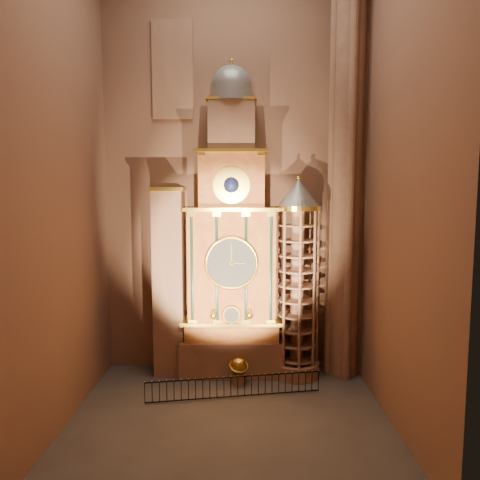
{
  "coord_description": "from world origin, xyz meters",
  "views": [
    {
      "loc": [
        0.52,
        -17.82,
        9.7
      ],
      "look_at": [
        0.45,
        3.0,
        7.6
      ],
      "focal_mm": 32.0,
      "sensor_mm": 36.0,
      "label": 1
    }
  ],
  "objects_px": {
    "stair_turret": "(297,280)",
    "iron_railing": "(234,387)",
    "astronomical_clock": "(232,253)",
    "portrait_tower": "(169,281)",
    "celestial_globe": "(239,369)"
  },
  "relations": [
    {
      "from": "stair_turret",
      "to": "iron_railing",
      "type": "distance_m",
      "value": 6.37
    },
    {
      "from": "astronomical_clock",
      "to": "stair_turret",
      "type": "bearing_deg",
      "value": -4.3
    },
    {
      "from": "portrait_tower",
      "to": "iron_railing",
      "type": "relative_size",
      "value": 1.22
    },
    {
      "from": "astronomical_clock",
      "to": "portrait_tower",
      "type": "height_order",
      "value": "astronomical_clock"
    },
    {
      "from": "portrait_tower",
      "to": "iron_railing",
      "type": "distance_m",
      "value": 6.54
    },
    {
      "from": "astronomical_clock",
      "to": "stair_turret",
      "type": "height_order",
      "value": "astronomical_clock"
    },
    {
      "from": "portrait_tower",
      "to": "iron_railing",
      "type": "xyz_separation_m",
      "value": [
        3.58,
        -2.99,
        -4.59
      ]
    },
    {
      "from": "celestial_globe",
      "to": "iron_railing",
      "type": "distance_m",
      "value": 1.51
    },
    {
      "from": "celestial_globe",
      "to": "iron_railing",
      "type": "relative_size",
      "value": 0.17
    },
    {
      "from": "portrait_tower",
      "to": "stair_turret",
      "type": "xyz_separation_m",
      "value": [
        6.9,
        -0.28,
        0.12
      ]
    },
    {
      "from": "stair_turret",
      "to": "celestial_globe",
      "type": "xyz_separation_m",
      "value": [
        -3.11,
        -1.24,
        -4.41
      ]
    },
    {
      "from": "portrait_tower",
      "to": "stair_turret",
      "type": "height_order",
      "value": "stair_turret"
    },
    {
      "from": "iron_railing",
      "to": "portrait_tower",
      "type": "bearing_deg",
      "value": 140.1
    },
    {
      "from": "astronomical_clock",
      "to": "portrait_tower",
      "type": "xyz_separation_m",
      "value": [
        -3.4,
        0.02,
        -1.53
      ]
    },
    {
      "from": "stair_turret",
      "to": "astronomical_clock",
      "type": "bearing_deg",
      "value": 175.7
    }
  ]
}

